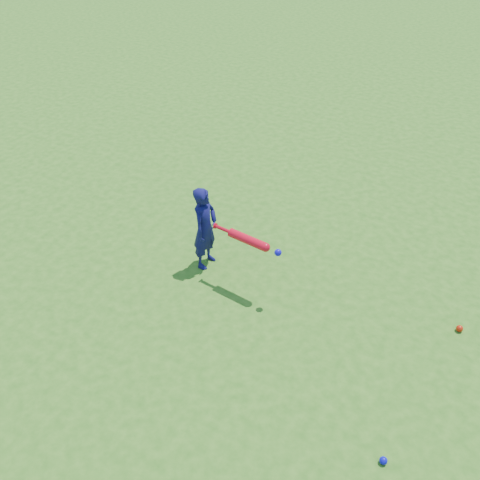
{
  "coord_description": "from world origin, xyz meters",
  "views": [
    {
      "loc": [
        2.72,
        -3.76,
        4.12
      ],
      "look_at": [
        0.43,
        0.4,
        0.57
      ],
      "focal_mm": 40.0,
      "sensor_mm": 36.0,
      "label": 1
    }
  ],
  "objects": [
    {
      "name": "ground_ball_blue",
      "position": [
        2.59,
        -1.06,
        0.03
      ],
      "size": [
        0.07,
        0.07,
        0.07
      ],
      "primitive_type": "sphere",
      "color": "#0C0BC5",
      "rests_on": "ground"
    },
    {
      "name": "child",
      "position": [
        -0.06,
        0.46,
        0.52
      ],
      "size": [
        0.26,
        0.39,
        1.05
      ],
      "primitive_type": "imported",
      "rotation": [
        0.0,
        0.0,
        1.59
      ],
      "color": "#12104E",
      "rests_on": "ground"
    },
    {
      "name": "bat_swing",
      "position": [
        0.61,
        0.32,
        0.67
      ],
      "size": [
        0.88,
        0.17,
        0.1
      ],
      "rotation": [
        0.0,
        0.0,
        -0.12
      ],
      "color": "red",
      "rests_on": "ground"
    },
    {
      "name": "ground_ball_red",
      "position": [
        2.85,
        0.78,
        0.04
      ],
      "size": [
        0.07,
        0.07,
        0.07
      ],
      "primitive_type": "sphere",
      "color": "red",
      "rests_on": "ground"
    },
    {
      "name": "ground",
      "position": [
        0.0,
        0.0,
        0.0
      ],
      "size": [
        80.0,
        80.0,
        0.0
      ],
      "primitive_type": "plane",
      "color": "#2F6919",
      "rests_on": "ground"
    }
  ]
}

